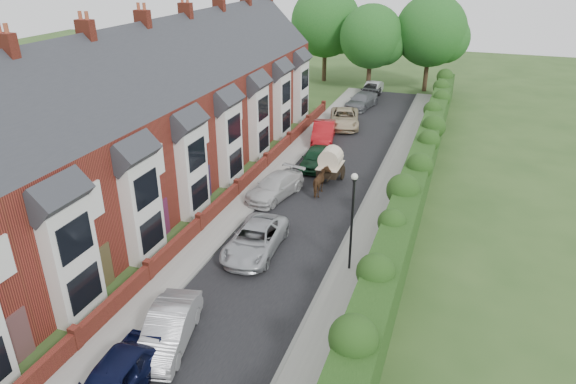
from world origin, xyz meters
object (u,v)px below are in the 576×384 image
object	(u,v)px
car_black	(370,91)
horse_cart	(331,163)
car_silver_b	(255,240)
car_grey	(362,101)
lamppost	(353,210)
car_silver_a	(169,329)
car_navy	(114,382)
car_red	(324,132)
car_beige	(344,118)
car_green	(315,158)
horse	(321,182)
car_white	(275,186)

from	to	relation	value
car_black	horse_cart	xyz separation A→B (m)	(1.89, -22.87, 0.66)
car_silver_b	car_grey	size ratio (longest dim) A/B	1.01
lamppost	horse_cart	world-z (taller)	lamppost
car_silver_a	car_black	bearing A→B (deg)	76.98
car_silver_a	car_silver_b	bearing A→B (deg)	73.02
car_navy	car_red	world-z (taller)	same
car_red	car_beige	size ratio (longest dim) A/B	0.89
car_silver_b	car_beige	world-z (taller)	car_beige
car_green	horse	bearing A→B (deg)	-70.99
car_silver_b	car_green	size ratio (longest dim) A/B	1.25
lamppost	car_navy	xyz separation A→B (m)	(-5.77, -10.59, -2.50)
car_red	horse	xyz separation A→B (m)	(2.68, -9.91, 0.04)
lamppost	car_navy	bearing A→B (deg)	-118.57
horse	horse_cart	size ratio (longest dim) A/B	0.59
car_red	car_beige	world-z (taller)	car_red
car_white	horse_cart	distance (m)	4.42
car_green	horse	size ratio (longest dim) A/B	2.07
car_beige	car_silver_a	bearing A→B (deg)	-102.87
car_red	car_grey	distance (m)	10.96
car_grey	car_navy	bearing A→B (deg)	-80.26
car_silver_a	lamppost	bearing A→B (deg)	40.56
horse	lamppost	bearing A→B (deg)	111.42
lamppost	horse	size ratio (longest dim) A/B	2.59
car_white	horse_cart	size ratio (longest dim) A/B	1.43
car_black	horse	bearing A→B (deg)	-81.57
car_beige	horse	xyz separation A→B (m)	(2.04, -14.37, 0.08)
car_silver_b	car_black	bearing A→B (deg)	88.22
car_green	car_silver_b	bearing A→B (deg)	-90.76
car_navy	horse_cart	bearing A→B (deg)	80.89
car_white	car_beige	size ratio (longest dim) A/B	0.89
horse	car_red	bearing A→B (deg)	-78.68
car_navy	car_silver_b	distance (m)	10.68
car_beige	horse_cart	world-z (taller)	horse_cart
car_silver_a	car_grey	distance (m)	36.23
lamppost	car_silver_b	world-z (taller)	lamppost
car_silver_b	lamppost	bearing A→B (deg)	-3.50
car_silver_b	car_beige	bearing A→B (deg)	89.13
car_black	car_silver_b	bearing A→B (deg)	-84.83
lamppost	car_silver_a	world-z (taller)	lamppost
car_green	car_grey	world-z (taller)	car_grey
car_navy	car_black	bearing A→B (deg)	86.35
car_red	car_green	bearing A→B (deg)	-91.74
car_silver_b	car_green	bearing A→B (deg)	89.30
car_white	car_beige	xyz separation A→B (m)	(0.64, 15.66, 0.06)
car_navy	car_red	distance (m)	28.40
car_silver_a	horse_cart	world-z (taller)	horse_cart
car_red	car_silver_b	bearing A→B (deg)	-96.83
car_grey	car_black	bearing A→B (deg)	100.48
lamppost	car_grey	bearing A→B (deg)	100.98
lamppost	horse_cart	bearing A→B (deg)	110.33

